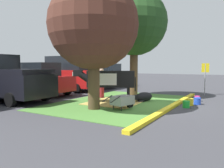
% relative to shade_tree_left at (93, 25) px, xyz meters
% --- Properties ---
extents(ground_plane, '(80.00, 80.00, 0.00)m').
position_rel_shade_tree_left_xyz_m(ground_plane, '(2.27, -1.66, -3.48)').
color(ground_plane, '#38383D').
extents(grass_island, '(7.93, 5.13, 0.02)m').
position_rel_shade_tree_left_xyz_m(grass_island, '(2.14, -0.01, -3.47)').
color(grass_island, '#477A33').
rests_on(grass_island, ground).
extents(curb_yellow, '(9.13, 0.24, 0.12)m').
position_rel_shade_tree_left_xyz_m(curb_yellow, '(2.14, -2.72, -3.42)').
color(curb_yellow, yellow).
rests_on(curb_yellow, ground).
extents(hay_bedding, '(3.29, 2.52, 0.04)m').
position_rel_shade_tree_left_xyz_m(hay_bedding, '(2.13, 0.08, -3.46)').
color(hay_bedding, tan).
rests_on(hay_bedding, ground).
extents(shade_tree_left, '(3.70, 3.70, 5.36)m').
position_rel_shade_tree_left_xyz_m(shade_tree_left, '(0.00, 0.00, 0.00)').
color(shade_tree_left, '#4C3823').
rests_on(shade_tree_left, ground).
extents(shade_tree_right, '(3.78, 3.78, 6.18)m').
position_rel_shade_tree_left_xyz_m(shade_tree_right, '(4.29, 0.17, 0.78)').
color(shade_tree_right, '#4C3823').
rests_on(shade_tree_right, ground).
extents(cow_holstein, '(1.77, 2.94, 1.62)m').
position_rel_shade_tree_left_xyz_m(cow_holstein, '(1.81, 0.37, -2.32)').
color(cow_holstein, black).
rests_on(cow_holstein, ground).
extents(calf_lying, '(1.31, 0.90, 0.48)m').
position_rel_shade_tree_left_xyz_m(calf_lying, '(2.93, -1.00, -3.24)').
color(calf_lying, black).
rests_on(calf_lying, ground).
extents(person_handler, '(0.48, 0.34, 1.69)m').
position_rel_shade_tree_left_xyz_m(person_handler, '(2.94, 1.53, -2.57)').
color(person_handler, maroon).
rests_on(person_handler, ground).
extents(wheelbarrow, '(1.62, 0.85, 0.63)m').
position_rel_shade_tree_left_xyz_m(wheelbarrow, '(0.55, -1.07, -3.09)').
color(wheelbarrow, gray).
rests_on(wheelbarrow, ground).
extents(parking_sign, '(0.12, 0.44, 1.98)m').
position_rel_shade_tree_left_xyz_m(parking_sign, '(7.30, -3.31, -2.09)').
color(parking_sign, '#99999E').
rests_on(parking_sign, ground).
extents(bucket_green, '(0.32, 0.32, 0.30)m').
position_rel_shade_tree_left_xyz_m(bucket_green, '(2.33, -3.26, -3.32)').
color(bucket_green, green).
rests_on(bucket_green, ground).
extents(bucket_yellow, '(0.32, 0.32, 0.32)m').
position_rel_shade_tree_left_xyz_m(bucket_yellow, '(2.98, -3.28, -3.31)').
color(bucket_yellow, yellow).
rests_on(bucket_yellow, ground).
extents(bucket_blue, '(0.34, 0.34, 0.32)m').
position_rel_shade_tree_left_xyz_m(bucket_blue, '(3.45, -3.52, -3.32)').
color(bucket_blue, blue).
rests_on(bucket_blue, ground).
extents(bucket_pink, '(0.28, 0.28, 0.27)m').
position_rel_shade_tree_left_xyz_m(bucket_pink, '(4.45, -3.35, -3.34)').
color(bucket_pink, '#EA3893').
rests_on(bucket_pink, ground).
extents(pickup_truck_maroon, '(2.25, 5.41, 2.42)m').
position_rel_shade_tree_left_xyz_m(pickup_truck_maroon, '(-0.43, 5.34, -2.37)').
color(pickup_truck_maroon, black).
rests_on(pickup_truck_maroon, ground).
extents(sedan_red, '(2.05, 4.41, 2.02)m').
position_rel_shade_tree_left_xyz_m(sedan_red, '(2.01, 5.54, -2.50)').
color(sedan_red, red).
rests_on(sedan_red, ground).
extents(suv_dark_grey, '(2.15, 4.61, 2.52)m').
position_rel_shade_tree_left_xyz_m(suv_dark_grey, '(4.87, 5.65, -2.21)').
color(suv_dark_grey, red).
rests_on(suv_dark_grey, ground).
extents(hatchback_white, '(2.05, 4.41, 2.02)m').
position_rel_shade_tree_left_xyz_m(hatchback_white, '(7.40, 5.44, -2.50)').
color(hatchback_white, silver).
rests_on(hatchback_white, ground).
extents(sedan_silver, '(2.05, 4.41, 2.02)m').
position_rel_shade_tree_left_xyz_m(sedan_silver, '(10.11, 5.63, -2.50)').
color(sedan_silver, silver).
rests_on(sedan_silver, ground).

